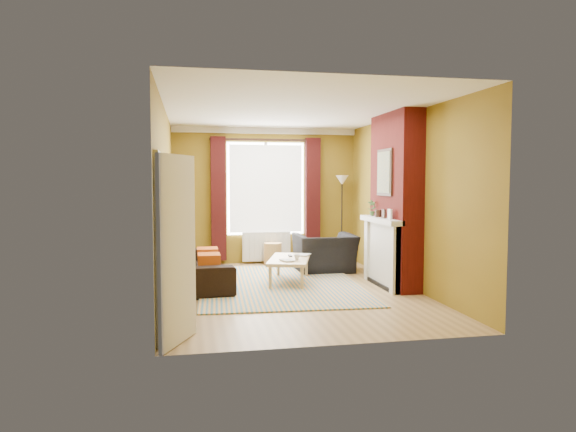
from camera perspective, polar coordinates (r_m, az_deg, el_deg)
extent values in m
plane|color=olive|center=(8.16, 0.33, -8.21)|extent=(5.50, 5.50, 0.00)
cube|color=brown|center=(10.69, -2.52, 2.26)|extent=(3.80, 0.02, 2.80)
cube|color=brown|center=(5.31, 6.09, 0.47)|extent=(3.80, 0.02, 2.80)
cube|color=brown|center=(8.55, 12.94, 1.72)|extent=(0.02, 5.50, 2.80)
cube|color=brown|center=(7.84, -13.43, 1.52)|extent=(0.02, 5.50, 2.80)
cube|color=white|center=(8.04, 0.34, 11.68)|extent=(3.80, 5.50, 0.01)
cube|color=#490D0A|center=(8.48, 11.85, 1.72)|extent=(0.35, 1.40, 2.80)
cube|color=silver|center=(8.48, 10.55, -4.03)|extent=(0.12, 1.30, 1.10)
cube|color=silver|center=(8.41, 10.28, -0.46)|extent=(0.22, 1.40, 0.08)
cube|color=silver|center=(7.95, 11.94, -4.80)|extent=(0.16, 0.14, 1.04)
cube|color=silver|center=(9.02, 9.09, -3.73)|extent=(0.16, 0.14, 1.04)
cube|color=black|center=(8.51, 10.73, -4.69)|extent=(0.06, 0.80, 0.90)
cube|color=black|center=(8.57, 10.57, -7.47)|extent=(0.20, 1.00, 0.06)
cube|color=silver|center=(8.08, 11.25, 0.20)|extent=(0.03, 0.12, 0.16)
cube|color=black|center=(8.31, 10.60, 0.24)|extent=(0.03, 0.10, 0.14)
cylinder|color=black|center=(8.54, 9.99, 0.29)|extent=(0.10, 0.10, 0.12)
cube|color=black|center=(8.40, 10.70, 4.79)|extent=(0.03, 0.60, 0.75)
cube|color=#A48F37|center=(8.40, 10.57, 4.79)|extent=(0.01, 0.52, 0.66)
cube|color=silver|center=(10.69, -2.51, 9.45)|extent=(3.80, 0.08, 0.12)
cube|color=white|center=(10.65, -2.50, 3.06)|extent=(1.60, 0.04, 1.90)
cube|color=white|center=(10.61, -2.47, 3.05)|extent=(1.50, 0.02, 1.80)
cube|color=silver|center=(10.63, -2.48, 3.06)|extent=(0.06, 0.04, 1.90)
cube|color=#360C0C|center=(10.47, -7.74, 1.91)|extent=(0.30, 0.16, 2.50)
cube|color=#360C0C|center=(10.76, 2.75, 2.00)|extent=(0.30, 0.16, 2.50)
cylinder|color=black|center=(10.60, -2.44, 8.46)|extent=(2.30, 0.05, 0.05)
cube|color=silver|center=(10.67, -2.42, -3.40)|extent=(1.00, 0.10, 0.60)
cube|color=silver|center=(10.56, -4.80, -3.50)|extent=(0.04, 0.03, 0.56)
cube|color=silver|center=(10.57, -4.20, -3.48)|extent=(0.04, 0.03, 0.56)
cube|color=silver|center=(10.58, -3.61, -3.47)|extent=(0.04, 0.03, 0.56)
cube|color=silver|center=(10.60, -3.02, -3.46)|extent=(0.04, 0.03, 0.56)
cube|color=silver|center=(10.61, -2.43, -3.45)|extent=(0.04, 0.03, 0.56)
cube|color=silver|center=(10.63, -1.84, -3.43)|extent=(0.04, 0.03, 0.56)
cube|color=silver|center=(10.65, -1.26, -3.42)|extent=(0.04, 0.03, 0.56)
cube|color=silver|center=(10.66, -0.67, -3.41)|extent=(0.04, 0.03, 0.56)
cube|color=silver|center=(10.68, -0.09, -3.39)|extent=(0.04, 0.03, 0.56)
cube|color=black|center=(7.73, -13.28, 4.08)|extent=(0.04, 0.44, 0.58)
cube|color=gold|center=(7.73, -13.10, 4.09)|extent=(0.01, 0.38, 0.52)
cube|color=black|center=(8.38, -13.10, 4.07)|extent=(0.04, 0.44, 0.58)
cube|color=#418F2F|center=(8.38, -12.92, 4.07)|extent=(0.01, 0.38, 0.52)
cube|color=black|center=(9.03, -12.93, 4.06)|extent=(0.04, 0.44, 0.58)
cube|color=#D6353B|center=(9.03, -12.77, 4.06)|extent=(0.01, 0.38, 0.52)
cube|color=silver|center=(5.82, -14.03, -3.27)|extent=(0.05, 0.94, 2.06)
cube|color=black|center=(5.82, -13.84, -3.26)|extent=(0.02, 0.80, 1.98)
cube|color=silver|center=(5.46, -12.20, -3.72)|extent=(0.37, 0.74, 1.98)
imported|color=#38672E|center=(8.82, 9.30, 0.90)|extent=(0.14, 0.10, 0.27)
cube|color=#AC420E|center=(8.00, -8.77, -4.75)|extent=(0.34, 0.40, 0.16)
cube|color=#AC420E|center=(8.69, -8.94, -4.05)|extent=(0.34, 0.40, 0.16)
cube|color=teal|center=(8.55, -0.95, -7.56)|extent=(2.74, 3.68, 0.02)
imported|color=black|center=(8.62, -9.91, -5.36)|extent=(1.06, 2.33, 0.66)
imported|color=black|center=(9.72, 4.12, -4.11)|extent=(1.10, 0.96, 0.71)
cube|color=tan|center=(8.64, 0.15, -4.86)|extent=(0.96, 1.39, 0.05)
cylinder|color=tan|center=(8.14, -2.00, -6.91)|extent=(0.07, 0.07, 0.37)
cylinder|color=tan|center=(8.10, 1.57, -6.97)|extent=(0.07, 0.07, 0.37)
cylinder|color=tan|center=(9.25, -1.08, -5.59)|extent=(0.07, 0.07, 0.37)
cylinder|color=tan|center=(9.21, 2.05, -5.63)|extent=(0.07, 0.07, 0.37)
cylinder|color=#A77F48|center=(10.46, -1.71, -4.24)|extent=(0.47, 0.47, 0.45)
cylinder|color=black|center=(10.81, 5.96, -5.11)|extent=(0.34, 0.34, 0.03)
cylinder|color=black|center=(10.71, 6.00, -0.58)|extent=(0.03, 0.03, 1.68)
cone|color=beige|center=(10.68, 6.03, 3.98)|extent=(0.34, 0.34, 0.20)
imported|color=#999999|center=(8.26, -0.61, -5.00)|extent=(0.25, 0.29, 0.02)
imported|color=#999999|center=(8.96, 1.10, -4.30)|extent=(0.32, 0.34, 0.02)
imported|color=#999999|center=(8.43, 0.98, -4.60)|extent=(0.12, 0.12, 0.09)
cube|color=#272729|center=(8.81, 0.24, -4.43)|extent=(0.06, 0.17, 0.02)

